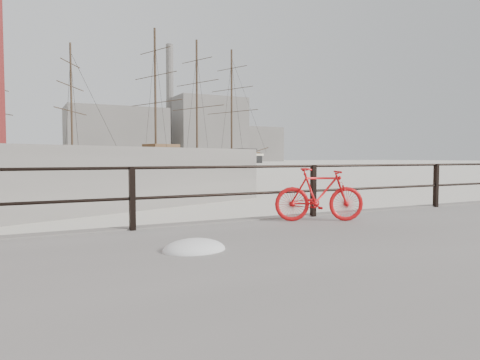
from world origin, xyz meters
name	(u,v)px	position (x,y,z in m)	size (l,w,h in m)	color
ground	(430,221)	(0.00, 0.00, 0.00)	(400.00, 400.00, 0.00)	white
guardrail	(436,185)	(0.00, -0.15, 0.85)	(28.00, 0.10, 1.00)	black
bicycle	(319,195)	(-3.79, -0.71, 0.83)	(1.59, 0.24, 0.96)	red
barque_black	(197,164)	(30.01, 91.59, 0.00)	(55.14, 18.05, 31.54)	black
schooner_mid	(33,166)	(-6.83, 73.96, 0.00)	(30.25, 12.80, 21.64)	beige
industrial_west	(116,135)	(20.00, 140.00, 9.00)	(32.00, 18.00, 18.00)	gray
industrial_mid	(207,130)	(55.00, 145.00, 12.00)	(26.00, 20.00, 24.00)	gray
industrial_east	(253,144)	(78.00, 150.00, 7.00)	(20.00, 16.00, 14.00)	gray
smokestack	(170,103)	(42.00, 150.00, 22.00)	(2.80, 2.80, 44.00)	gray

